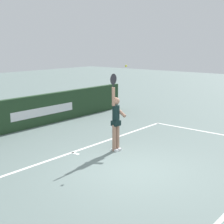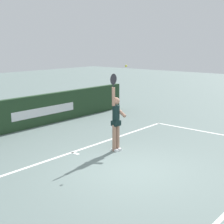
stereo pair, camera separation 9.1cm
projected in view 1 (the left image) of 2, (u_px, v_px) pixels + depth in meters
name	position (u px, v px, depth m)	size (l,w,h in m)	color
ground_plane	(130.00, 170.00, 8.83)	(60.00, 60.00, 0.00)	slate
court_lines	(139.00, 173.00, 8.65)	(10.21, 5.29, 0.00)	white
back_wall	(7.00, 117.00, 12.39)	(13.29, 0.23, 1.29)	#1F3A21
tennis_player	(116.00, 119.00, 10.26)	(0.44, 0.51, 2.48)	#9D725C
tennis_ball	(126.00, 66.00, 9.80)	(0.07, 0.07, 0.07)	yellow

